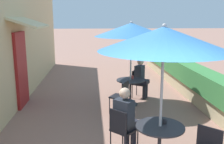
{
  "coord_description": "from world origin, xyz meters",
  "views": [
    {
      "loc": [
        -0.37,
        -1.66,
        2.46
      ],
      "look_at": [
        0.15,
        5.08,
        1.0
      ],
      "focal_mm": 40.0,
      "sensor_mm": 36.0,
      "label": 1
    }
  ],
  "objects_px": {
    "patio_umbrella_near": "(164,39)",
    "patio_table_mid": "(130,86)",
    "patio_umbrella_mid": "(131,30)",
    "cafe_chair_mid_right": "(121,95)",
    "coffee_cup_near": "(165,121)",
    "cafe_chair_mid_left": "(138,81)",
    "seated_patron_mid_left": "(141,77)",
    "patio_table_near": "(160,137)",
    "cafe_chair_near_right": "(122,127)",
    "seated_patron_near_right": "(126,117)",
    "coffee_cup_mid": "(132,77)"
  },
  "relations": [
    {
      "from": "patio_table_near",
      "to": "patio_umbrella_near",
      "type": "xyz_separation_m",
      "value": [
        0.0,
        0.0,
        1.61
      ]
    },
    {
      "from": "seated_patron_near_right",
      "to": "patio_table_mid",
      "type": "distance_m",
      "value": 2.62
    },
    {
      "from": "cafe_chair_near_right",
      "to": "cafe_chair_mid_left",
      "type": "xyz_separation_m",
      "value": [
        0.89,
        3.31,
        0.0
      ]
    },
    {
      "from": "patio_umbrella_mid",
      "to": "cafe_chair_mid_right",
      "type": "xyz_separation_m",
      "value": [
        -0.33,
        -0.66,
        -1.64
      ]
    },
    {
      "from": "cafe_chair_mid_left",
      "to": "seated_patron_mid_left",
      "type": "distance_m",
      "value": 0.2
    },
    {
      "from": "patio_table_mid",
      "to": "cafe_chair_mid_left",
      "type": "xyz_separation_m",
      "value": [
        0.33,
        0.66,
        -0.03
      ]
    },
    {
      "from": "coffee_cup_near",
      "to": "cafe_chair_mid_left",
      "type": "xyz_separation_m",
      "value": [
        0.21,
        3.7,
        -0.27
      ]
    },
    {
      "from": "seated_patron_near_right",
      "to": "cafe_chair_mid_left",
      "type": "bearing_deg",
      "value": 121.39
    },
    {
      "from": "patio_table_near",
      "to": "cafe_chair_mid_left",
      "type": "height_order",
      "value": "cafe_chair_mid_left"
    },
    {
      "from": "seated_patron_near_right",
      "to": "seated_patron_mid_left",
      "type": "relative_size",
      "value": 1.0
    },
    {
      "from": "patio_table_mid",
      "to": "cafe_chair_mid_right",
      "type": "distance_m",
      "value": 0.74
    },
    {
      "from": "coffee_cup_near",
      "to": "cafe_chair_mid_right",
      "type": "distance_m",
      "value": 2.43
    },
    {
      "from": "seated_patron_near_right",
      "to": "seated_patron_mid_left",
      "type": "distance_m",
      "value": 3.3
    },
    {
      "from": "patio_table_near",
      "to": "coffee_cup_near",
      "type": "bearing_deg",
      "value": 38.69
    },
    {
      "from": "cafe_chair_near_right",
      "to": "patio_umbrella_mid",
      "type": "height_order",
      "value": "patio_umbrella_mid"
    },
    {
      "from": "coffee_cup_near",
      "to": "patio_umbrella_mid",
      "type": "distance_m",
      "value": 3.33
    },
    {
      "from": "coffee_cup_near",
      "to": "cafe_chair_mid_left",
      "type": "relative_size",
      "value": 0.1
    },
    {
      "from": "cafe_chair_mid_left",
      "to": "patio_umbrella_mid",
      "type": "bearing_deg",
      "value": 5.91
    },
    {
      "from": "coffee_cup_near",
      "to": "cafe_chair_mid_right",
      "type": "height_order",
      "value": "cafe_chair_mid_right"
    },
    {
      "from": "patio_umbrella_near",
      "to": "coffee_cup_near",
      "type": "xyz_separation_m",
      "value": [
        0.1,
        0.08,
        -1.37
      ]
    },
    {
      "from": "cafe_chair_near_right",
      "to": "cafe_chair_mid_right",
      "type": "distance_m",
      "value": 2.0
    },
    {
      "from": "patio_table_mid",
      "to": "cafe_chair_mid_right",
      "type": "relative_size",
      "value": 0.92
    },
    {
      "from": "patio_table_near",
      "to": "coffee_cup_mid",
      "type": "xyz_separation_m",
      "value": [
        0.06,
        3.26,
        0.24
      ]
    },
    {
      "from": "cafe_chair_mid_right",
      "to": "cafe_chair_near_right",
      "type": "bearing_deg",
      "value": -153.97
    },
    {
      "from": "seated_patron_mid_left",
      "to": "patio_umbrella_near",
      "type": "bearing_deg",
      "value": 26.2
    },
    {
      "from": "patio_table_near",
      "to": "coffee_cup_near",
      "type": "distance_m",
      "value": 0.27
    },
    {
      "from": "seated_patron_mid_left",
      "to": "seated_patron_near_right",
      "type": "bearing_deg",
      "value": 16.59
    },
    {
      "from": "cafe_chair_mid_left",
      "to": "coffee_cup_mid",
      "type": "xyz_separation_m",
      "value": [
        -0.26,
        -0.53,
        0.27
      ]
    },
    {
      "from": "cafe_chair_near_right",
      "to": "seated_patron_near_right",
      "type": "height_order",
      "value": "seated_patron_near_right"
    },
    {
      "from": "seated_patron_near_right",
      "to": "patio_umbrella_mid",
      "type": "relative_size",
      "value": 0.52
    },
    {
      "from": "seated_patron_near_right",
      "to": "coffee_cup_mid",
      "type": "xyz_separation_m",
      "value": [
        0.55,
        2.71,
        0.1
      ]
    },
    {
      "from": "coffee_cup_near",
      "to": "patio_umbrella_mid",
      "type": "relative_size",
      "value": 0.04
    },
    {
      "from": "cafe_chair_near_right",
      "to": "coffee_cup_near",
      "type": "bearing_deg",
      "value": 15.35
    },
    {
      "from": "seated_patron_mid_left",
      "to": "patio_table_near",
      "type": "bearing_deg",
      "value": 26.2
    },
    {
      "from": "patio_table_near",
      "to": "cafe_chair_near_right",
      "type": "relative_size",
      "value": 0.92
    },
    {
      "from": "cafe_chair_near_right",
      "to": "cafe_chair_mid_right",
      "type": "relative_size",
      "value": 1.0
    },
    {
      "from": "patio_umbrella_near",
      "to": "cafe_chair_mid_right",
      "type": "bearing_deg",
      "value": 98.1
    },
    {
      "from": "patio_umbrella_near",
      "to": "patio_table_mid",
      "type": "xyz_separation_m",
      "value": [
        -0.02,
        3.12,
        -1.61
      ]
    },
    {
      "from": "seated_patron_mid_left",
      "to": "cafe_chair_near_right",
      "type": "bearing_deg",
      "value": 15.66
    },
    {
      "from": "patio_umbrella_mid",
      "to": "cafe_chair_mid_right",
      "type": "distance_m",
      "value": 1.8
    },
    {
      "from": "cafe_chair_near_right",
      "to": "seated_patron_near_right",
      "type": "bearing_deg",
      "value": 90.0
    },
    {
      "from": "patio_table_near",
      "to": "seated_patron_mid_left",
      "type": "bearing_deg",
      "value": 83.73
    },
    {
      "from": "patio_table_mid",
      "to": "cafe_chair_mid_left",
      "type": "bearing_deg",
      "value": 63.44
    },
    {
      "from": "cafe_chair_mid_right",
      "to": "cafe_chair_mid_left",
      "type": "bearing_deg",
      "value": 5.91
    },
    {
      "from": "patio_umbrella_near",
      "to": "patio_table_mid",
      "type": "bearing_deg",
      "value": 90.32
    },
    {
      "from": "coffee_cup_near",
      "to": "seated_patron_mid_left",
      "type": "relative_size",
      "value": 0.07
    },
    {
      "from": "patio_table_mid",
      "to": "coffee_cup_mid",
      "type": "height_order",
      "value": "coffee_cup_mid"
    },
    {
      "from": "cafe_chair_mid_right",
      "to": "coffee_cup_mid",
      "type": "distance_m",
      "value": 0.94
    },
    {
      "from": "cafe_chair_near_right",
      "to": "patio_table_mid",
      "type": "xyz_separation_m",
      "value": [
        0.56,
        2.65,
        0.03
      ]
    },
    {
      "from": "patio_umbrella_near",
      "to": "patio_umbrella_mid",
      "type": "relative_size",
      "value": 1.0
    }
  ]
}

